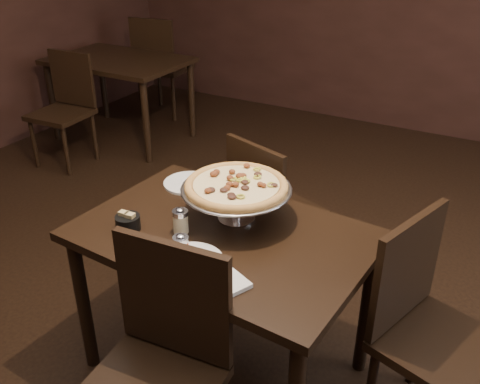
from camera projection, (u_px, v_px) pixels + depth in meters
The scene contains 16 objects.
room at pixel (225, 68), 1.79m from camera, with size 6.04×7.04×2.84m.
dining_table at pixel (223, 252), 2.19m from camera, with size 1.22×0.86×0.73m.
background_table at pixel (119, 70), 4.66m from camera, with size 1.17×0.78×0.73m.
pizza_stand at pixel (236, 186), 2.16m from camera, with size 0.46×0.46×0.19m.
parmesan_shaker at pixel (181, 221), 2.12m from camera, with size 0.06×0.06×0.11m.
pepper_flake_shaker at pixel (181, 247), 1.96m from camera, with size 0.06×0.06×0.10m.
packet_caddy at pixel (128, 222), 2.15m from camera, with size 0.10×0.10×0.08m.
napkin_stack at pixel (222, 283), 1.84m from camera, with size 0.16×0.16×0.02m, color silver.
plate_left at pixel (189, 183), 2.51m from camera, with size 0.24×0.24×0.01m, color white.
plate_near at pixel (191, 261), 1.96m from camera, with size 0.24×0.24×0.01m, color white.
serving_spatula at pixel (240, 207), 2.02m from camera, with size 0.16×0.16×0.02m.
chair_far at pixel (270, 207), 2.85m from camera, with size 0.51×0.51×0.86m.
chair_near at pixel (158, 365), 1.81m from camera, with size 0.46×0.46×0.93m.
chair_side at pixel (428, 325), 2.00m from camera, with size 0.53×0.53×0.91m.
bg_chair_far at pixel (160, 63), 5.24m from camera, with size 0.51×0.51×0.98m.
bg_chair_near at pixel (66, 105), 4.28m from camera, with size 0.43×0.43×0.89m.
Camera 1 is at (0.97, -1.51, 1.87)m, focal length 40.00 mm.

